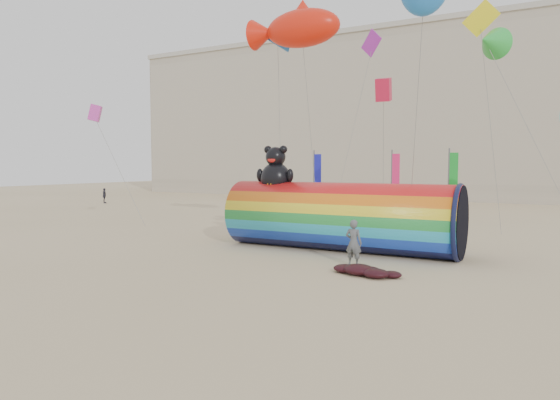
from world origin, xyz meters
The scene contains 7 objects.
ground centered at (0.00, 0.00, 0.00)m, with size 160.00×160.00×0.00m, color #CCB58C.
hotel_building centered at (-12.00, 45.95, 10.31)m, with size 60.40×15.40×20.60m.
windsock_assembly centered at (3.04, 2.79, 1.70)m, with size 11.12×3.39×5.13m.
kite_handler centered at (4.95, -0.49, 0.94)m, with size 0.69×0.45×1.89m, color #55595D.
fabric_bundle centered at (5.90, -1.91, 0.17)m, with size 2.62×1.35×0.41m.
festival_banners centered at (1.24, 16.11, 2.64)m, with size 10.64×1.68×5.20m.
flying_kites centered at (2.75, 4.28, 10.46)m, with size 28.06×15.48×6.72m.
Camera 1 is at (11.81, -19.34, 4.06)m, focal length 32.00 mm.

